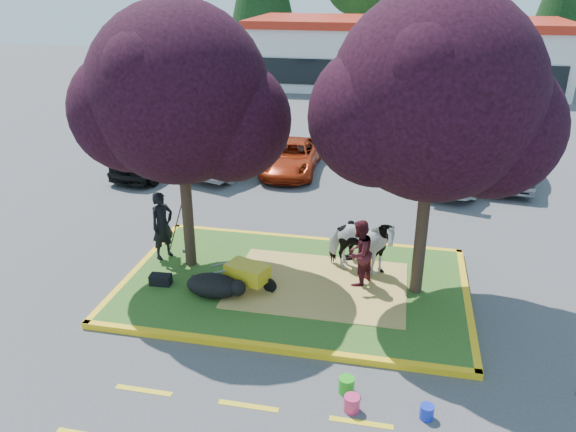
% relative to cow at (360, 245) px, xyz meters
% --- Properties ---
extents(ground, '(90.00, 90.00, 0.00)m').
position_rel_cow_xyz_m(ground, '(-1.50, -0.84, -0.91)').
color(ground, '#424244').
rests_on(ground, ground).
extents(median_island, '(8.00, 5.00, 0.15)m').
position_rel_cow_xyz_m(median_island, '(-1.50, -0.84, -0.83)').
color(median_island, '#29561B').
rests_on(median_island, ground).
extents(curb_near, '(8.30, 0.16, 0.15)m').
position_rel_cow_xyz_m(curb_near, '(-1.50, -3.42, -0.83)').
color(curb_near, yellow).
rests_on(curb_near, ground).
extents(curb_far, '(8.30, 0.16, 0.15)m').
position_rel_cow_xyz_m(curb_far, '(-1.50, 1.74, -0.83)').
color(curb_far, yellow).
rests_on(curb_far, ground).
extents(curb_left, '(0.16, 5.30, 0.15)m').
position_rel_cow_xyz_m(curb_left, '(-5.58, -0.84, -0.83)').
color(curb_left, yellow).
rests_on(curb_left, ground).
extents(curb_right, '(0.16, 5.30, 0.15)m').
position_rel_cow_xyz_m(curb_right, '(2.58, -0.84, -0.83)').
color(curb_right, yellow).
rests_on(curb_right, ground).
extents(straw_bedding, '(4.20, 3.00, 0.01)m').
position_rel_cow_xyz_m(straw_bedding, '(-0.90, -0.84, -0.75)').
color(straw_bedding, tan).
rests_on(straw_bedding, median_island).
extents(tree_purple_left, '(5.06, 4.20, 6.51)m').
position_rel_cow_xyz_m(tree_purple_left, '(-4.28, -0.46, 3.45)').
color(tree_purple_left, black).
rests_on(tree_purple_left, median_island).
extents(tree_purple_right, '(5.30, 4.40, 6.82)m').
position_rel_cow_xyz_m(tree_purple_right, '(1.42, -0.66, 3.66)').
color(tree_purple_right, black).
rests_on(tree_purple_right, median_island).
extents(fire_lane_stripe_a, '(1.10, 0.12, 0.01)m').
position_rel_cow_xyz_m(fire_lane_stripe_a, '(-3.50, -5.04, -0.90)').
color(fire_lane_stripe_a, yellow).
rests_on(fire_lane_stripe_a, ground).
extents(fire_lane_stripe_b, '(1.10, 0.12, 0.01)m').
position_rel_cow_xyz_m(fire_lane_stripe_b, '(-1.50, -5.04, -0.90)').
color(fire_lane_stripe_b, yellow).
rests_on(fire_lane_stripe_b, ground).
extents(fire_lane_stripe_c, '(1.10, 0.12, 0.01)m').
position_rel_cow_xyz_m(fire_lane_stripe_c, '(0.50, -5.04, -0.90)').
color(fire_lane_stripe_c, yellow).
rests_on(fire_lane_stripe_c, ground).
extents(retail_building, '(20.40, 8.40, 4.40)m').
position_rel_cow_xyz_m(retail_building, '(0.50, 27.14, 1.34)').
color(retail_building, silver).
rests_on(retail_building, ground).
extents(cow, '(1.92, 1.19, 1.51)m').
position_rel_cow_xyz_m(cow, '(0.00, 0.00, 0.00)').
color(cow, silver).
rests_on(cow, median_island).
extents(calf, '(1.29, 0.74, 0.55)m').
position_rel_cow_xyz_m(calf, '(-3.22, -1.84, -0.48)').
color(calf, black).
rests_on(calf, median_island).
extents(handler, '(0.70, 0.79, 1.82)m').
position_rel_cow_xyz_m(handler, '(-5.12, -0.21, 0.16)').
color(handler, black).
rests_on(handler, median_island).
extents(visitor_a, '(0.90, 0.99, 1.65)m').
position_rel_cow_xyz_m(visitor_a, '(0.02, -0.58, 0.07)').
color(visitor_a, '#47141B').
rests_on(visitor_a, median_island).
extents(visitor_b, '(0.46, 0.70, 1.10)m').
position_rel_cow_xyz_m(visitor_b, '(-0.30, 0.68, -0.20)').
color(visitor_b, black).
rests_on(visitor_b, median_island).
extents(wheelbarrow, '(1.74, 0.87, 0.66)m').
position_rel_cow_xyz_m(wheelbarrow, '(-2.50, -1.40, -0.30)').
color(wheelbarrow, black).
rests_on(wheelbarrow, median_island).
extents(gear_bag_dark, '(0.52, 0.31, 0.26)m').
position_rel_cow_xyz_m(gear_bag_dark, '(-4.64, -1.59, -0.63)').
color(gear_bag_dark, black).
rests_on(gear_bag_dark, median_island).
extents(gear_bag_green, '(0.49, 0.41, 0.23)m').
position_rel_cow_xyz_m(gear_bag_green, '(-3.67, -1.44, -0.64)').
color(gear_bag_green, black).
rests_on(gear_bag_green, median_island).
extents(bucket_green, '(0.35, 0.35, 0.31)m').
position_rel_cow_xyz_m(bucket_green, '(0.17, -4.32, -0.75)').
color(bucket_green, green).
rests_on(bucket_green, ground).
extents(bucket_pink, '(0.31, 0.31, 0.30)m').
position_rel_cow_xyz_m(bucket_pink, '(0.31, -4.77, -0.75)').
color(bucket_pink, '#D32E66').
rests_on(bucket_pink, ground).
extents(bucket_blue, '(0.29, 0.29, 0.26)m').
position_rel_cow_xyz_m(bucket_blue, '(1.59, -4.70, -0.77)').
color(bucket_blue, '#182FC0').
rests_on(bucket_blue, ground).
extents(car_black, '(2.48, 4.62, 1.50)m').
position_rel_cow_xyz_m(car_black, '(-8.37, 6.69, -0.16)').
color(car_black, black).
rests_on(car_black, ground).
extents(car_silver, '(2.97, 5.02, 1.56)m').
position_rel_cow_xyz_m(car_silver, '(-5.45, 7.51, -0.12)').
color(car_silver, '#93949A').
rests_on(car_silver, ground).
extents(car_red, '(2.13, 4.37, 1.20)m').
position_rel_cow_xyz_m(car_red, '(-3.32, 7.81, -0.31)').
color(car_red, '#A32A0D').
rests_on(car_red, ground).
extents(car_white, '(3.20, 5.36, 1.46)m').
position_rel_cow_xyz_m(car_white, '(2.87, 7.69, -0.18)').
color(car_white, silver).
rests_on(car_white, ground).
extents(car_grey, '(2.07, 4.78, 1.53)m').
position_rel_cow_xyz_m(car_grey, '(4.72, 8.42, -0.14)').
color(car_grey, slate).
rests_on(car_grey, ground).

